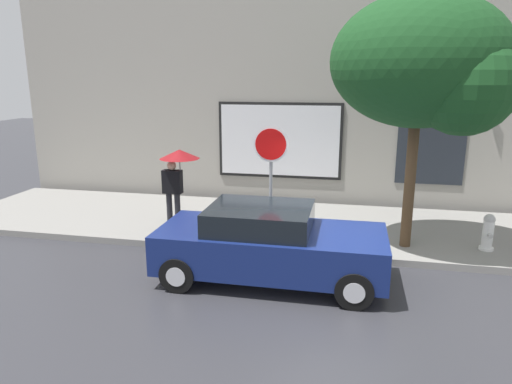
{
  "coord_description": "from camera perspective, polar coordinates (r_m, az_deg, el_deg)",
  "views": [
    {
      "loc": [
        0.21,
        -8.07,
        3.71
      ],
      "look_at": [
        -1.85,
        1.8,
        1.2
      ],
      "focal_mm": 32.52,
      "sensor_mm": 36.0,
      "label": 1
    }
  ],
  "objects": [
    {
      "name": "pedestrian_with_umbrella",
      "position": [
        11.29,
        -9.67,
        3.2
      ],
      "size": [
        0.96,
        0.96,
        1.88
      ],
      "color": "black",
      "rests_on": "sidewalk"
    },
    {
      "name": "parked_car",
      "position": [
        8.61,
        1.62,
        -6.43
      ],
      "size": [
        4.15,
        1.87,
        1.42
      ],
      "color": "navy",
      "rests_on": "ground"
    },
    {
      "name": "building_facade",
      "position": [
        13.57,
        11.12,
        12.74
      ],
      "size": [
        20.0,
        0.67,
        7.0
      ],
      "color": "#9E998E",
      "rests_on": "ground"
    },
    {
      "name": "street_tree",
      "position": [
        9.95,
        20.48,
        14.31
      ],
      "size": [
        3.52,
        2.99,
        5.19
      ],
      "color": "#4C3823",
      "rests_on": "sidewalk"
    },
    {
      "name": "fire_hydrant",
      "position": [
        10.91,
        26.63,
        -4.47
      ],
      "size": [
        0.3,
        0.44,
        0.79
      ],
      "color": "white",
      "rests_on": "sidewalk"
    },
    {
      "name": "stop_sign",
      "position": [
        9.85,
        1.83,
        3.75
      ],
      "size": [
        0.76,
        0.1,
        2.57
      ],
      "color": "gray",
      "rests_on": "sidewalk"
    },
    {
      "name": "sidewalk",
      "position": [
        11.65,
        10.21,
        -4.43
      ],
      "size": [
        20.0,
        4.0,
        0.15
      ],
      "primitive_type": "cube",
      "color": "gray",
      "rests_on": "ground"
    },
    {
      "name": "ground_plane",
      "position": [
        8.88,
        9.54,
        -10.91
      ],
      "size": [
        60.0,
        60.0,
        0.0
      ],
      "primitive_type": "plane",
      "color": "#333338"
    }
  ]
}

